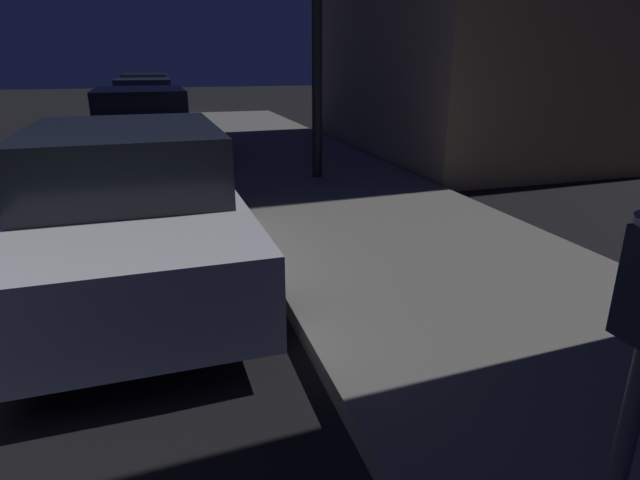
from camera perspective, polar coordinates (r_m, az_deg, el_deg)
The scene contains 5 objects.
sidewalk at distance 3.60m, azimuth 31.48°, elevation -15.82°, with size 3.20×36.00×0.15m, color slate.
car_white at distance 5.07m, azimuth -19.89°, elevation 3.53°, with size 2.07×4.43×1.43m.
car_green at distance 11.47m, azimuth -18.86°, elevation 11.93°, with size 2.21×4.54×1.43m.
car_blue at distance 17.13m, azimuth -18.58°, elevation 13.97°, with size 2.03×4.45×1.43m.
car_silver at distance 23.11m, azimuth -18.44°, elevation 15.14°, with size 2.26×4.22×1.43m.
Camera 1 is at (3.15, -1.83, 1.97)m, focal length 29.21 mm.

